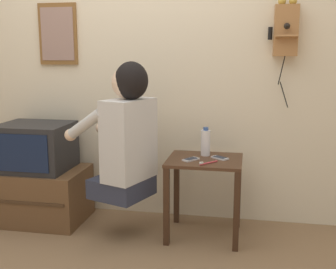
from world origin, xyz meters
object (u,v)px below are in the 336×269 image
Objects in this scene: wall_phone_antique at (286,29)px; cell_phone_spare at (220,158)px; person at (126,133)px; cell_phone_held at (191,159)px; television at (35,147)px; framed_picture at (58,34)px; water_bottle at (206,142)px; toothbrush at (207,163)px.

wall_phone_antique reaches higher than cell_phone_spare.
cell_phone_held is (0.45, 0.08, -0.18)m from person.
wall_phone_antique is 1.04m from cell_phone_spare.
television is (-0.80, 0.19, -0.17)m from person.
cell_phone_held is 0.21m from cell_phone_spare.
water_bottle is at bearing -11.40° from framed_picture.
television is 3.99× the size of cell_phone_spare.
framed_picture is at bearing 168.60° from water_bottle.
person reaches higher than television.
person is 1.23× the size of wall_phone_antique.
person is at bearing -34.77° from framed_picture.
water_bottle is at bearing -45.10° from person.
water_bottle is (1.33, 0.05, 0.08)m from television.
television reaches higher than cell_phone_spare.
cell_phone_held is (1.25, -0.11, -0.01)m from television.
cell_phone_held is at bearing 7.80° from toothbrush.
wall_phone_antique reaches higher than toothbrush.
water_bottle is 1.61× the size of toothbrush.
television is at bearing -150.86° from cell_phone_held.
framed_picture reaches higher than television.
toothbrush is at bearing 1.62° from cell_phone_held.
wall_phone_antique is 1.61× the size of framed_picture.
cell_phone_spare is at bearing -146.41° from wall_phone_antique.
television is 1.25m from cell_phone_held.
water_bottle is at bearing 91.67° from cell_phone_spare.
toothbrush is at bearing -21.05° from framed_picture.
toothbrush is at bearing -167.40° from cell_phone_spare.
person is 7.08× the size of cell_phone_held.
television is at bearing -177.88° from water_bottle.
framed_picture is at bearing 75.87° from person.
wall_phone_antique is (1.08, 0.45, 0.72)m from person.
water_bottle reaches higher than toothbrush.
cell_phone_held is 1.01× the size of cell_phone_spare.
person is at bearing -135.79° from cell_phone_held.
person is 1.37m from wall_phone_antique.
wall_phone_antique is 5.77× the size of cell_phone_held.
toothbrush is (1.37, -0.19, -0.01)m from television.
cell_phone_spare is at bearing -1.26° from television.
television reaches higher than cell_phone_held.
wall_phone_antique is 3.73× the size of water_bottle.
water_bottle is (0.53, 0.24, -0.09)m from person.
cell_phone_spare is 0.64× the size of water_bottle.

